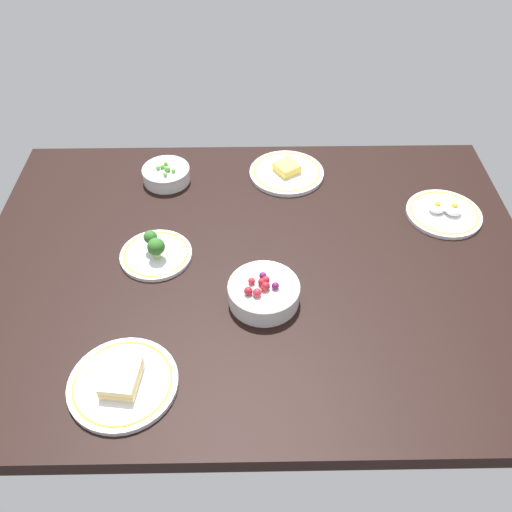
# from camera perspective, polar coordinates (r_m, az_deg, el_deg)

# --- Properties ---
(dining_table) EXTENTS (1.37, 1.01, 0.04)m
(dining_table) POSITION_cam_1_polar(r_m,az_deg,el_deg) (1.35, 0.00, -1.21)
(dining_table) COLOR black
(dining_table) RESTS_ON ground
(bowl_berries) EXTENTS (0.16, 0.16, 0.07)m
(bowl_berries) POSITION_cam_1_polar(r_m,az_deg,el_deg) (1.23, 0.80, -3.77)
(bowl_berries) COLOR silver
(bowl_berries) RESTS_ON dining_table
(plate_sandwich) EXTENTS (0.22, 0.22, 0.04)m
(plate_sandwich) POSITION_cam_1_polar(r_m,az_deg,el_deg) (1.14, -13.71, -12.65)
(plate_sandwich) COLOR silver
(plate_sandwich) RESTS_ON dining_table
(plate_eggs) EXTENTS (0.20, 0.20, 0.04)m
(plate_eggs) POSITION_cam_1_polar(r_m,az_deg,el_deg) (1.54, 19.00, 4.30)
(plate_eggs) COLOR silver
(plate_eggs) RESTS_ON dining_table
(plate_broccoli) EXTENTS (0.18, 0.18, 0.07)m
(plate_broccoli) POSITION_cam_1_polar(r_m,az_deg,el_deg) (1.36, -10.40, 0.39)
(plate_broccoli) COLOR silver
(plate_broccoli) RESTS_ON dining_table
(plate_cheese) EXTENTS (0.22, 0.22, 0.04)m
(plate_cheese) POSITION_cam_1_polar(r_m,az_deg,el_deg) (1.61, 3.21, 8.72)
(plate_cheese) COLOR silver
(plate_cheese) RESTS_ON dining_table
(bowl_peas) EXTENTS (0.14, 0.14, 0.05)m
(bowl_peas) POSITION_cam_1_polar(r_m,az_deg,el_deg) (1.60, -9.33, 8.44)
(bowl_peas) COLOR silver
(bowl_peas) RESTS_ON dining_table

